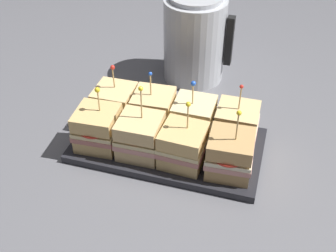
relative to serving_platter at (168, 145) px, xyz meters
The scene contains 11 objects.
ground_plane 0.01m from the serving_platter, ahead, with size 6.00×6.00×0.00m, color slate.
serving_platter is the anchor object (origin of this frame).
sandwich_front_far_left 0.17m from the serving_platter, 161.72° to the right, with size 0.10×0.10×0.15m.
sandwich_front_center_left 0.09m from the serving_platter, 135.00° to the right, with size 0.10×0.10×0.17m.
sandwich_front_center_right 0.09m from the serving_platter, 46.15° to the right, with size 0.10×0.10×0.16m.
sandwich_front_far_right 0.17m from the serving_platter, 18.98° to the right, with size 0.10×0.10×0.17m.
sandwich_back_far_left 0.17m from the serving_platter, 161.14° to the left, with size 0.10×0.10×0.15m.
sandwich_back_center_left 0.09m from the serving_platter, 135.63° to the left, with size 0.10×0.10×0.16m.
sandwich_back_center_right 0.09m from the serving_platter, 46.73° to the left, with size 0.10×0.10×0.15m.
sandwich_back_far_right 0.17m from the serving_platter, 18.66° to the left, with size 0.10×0.10×0.16m.
kettle_steel 0.35m from the serving_platter, 93.45° to the left, with size 0.20×0.17×0.27m.
Camera 1 is at (0.21, -0.72, 0.67)m, focal length 45.00 mm.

